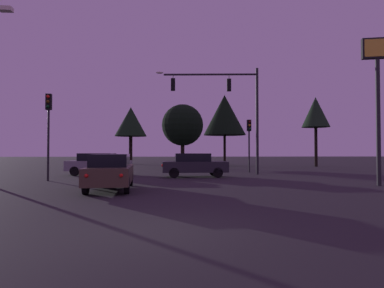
{
  "coord_description": "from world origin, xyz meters",
  "views": [
    {
      "loc": [
        0.28,
        -6.64,
        1.61
      ],
      "look_at": [
        1.95,
        19.19,
        2.25
      ],
      "focal_mm": 30.57,
      "sensor_mm": 36.0,
      "label": 1
    }
  ],
  "objects_px": {
    "traffic_light_corner_right": "(48,120)",
    "car_crossing_left": "(194,165)",
    "traffic_light_corner_left": "(249,135)",
    "tree_left_far": "(183,125)",
    "car_crossing_right": "(99,164)",
    "tree_right_cluster": "(225,115)",
    "store_sign_illuminated": "(378,77)",
    "tree_center_horizon": "(131,122)",
    "traffic_signal_mast_arm": "(229,100)",
    "tree_behind_sign": "(316,113)",
    "car_nearside_lane": "(111,171)"
  },
  "relations": [
    {
      "from": "tree_center_horizon",
      "to": "store_sign_illuminated",
      "type": "bearing_deg",
      "value": -62.06
    },
    {
      "from": "tree_left_far",
      "to": "tree_center_horizon",
      "type": "distance_m",
      "value": 12.93
    },
    {
      "from": "car_crossing_right",
      "to": "car_crossing_left",
      "type": "bearing_deg",
      "value": -18.12
    },
    {
      "from": "traffic_signal_mast_arm",
      "to": "tree_left_far",
      "type": "xyz_separation_m",
      "value": [
        -3.03,
        9.2,
        -1.12
      ]
    },
    {
      "from": "traffic_light_corner_left",
      "to": "car_crossing_right",
      "type": "xyz_separation_m",
      "value": [
        -11.2,
        -2.22,
        -2.16
      ]
    },
    {
      "from": "traffic_light_corner_left",
      "to": "tree_behind_sign",
      "type": "distance_m",
      "value": 14.4
    },
    {
      "from": "car_crossing_left",
      "to": "tree_left_far",
      "type": "xyz_separation_m",
      "value": [
        -0.34,
        11.64,
        3.51
      ]
    },
    {
      "from": "car_crossing_right",
      "to": "tree_left_far",
      "type": "bearing_deg",
      "value": 56.88
    },
    {
      "from": "traffic_light_corner_right",
      "to": "tree_right_cluster",
      "type": "height_order",
      "value": "tree_right_cluster"
    },
    {
      "from": "car_crossing_right",
      "to": "tree_right_cluster",
      "type": "distance_m",
      "value": 18.86
    },
    {
      "from": "tree_center_horizon",
      "to": "traffic_light_corner_right",
      "type": "bearing_deg",
      "value": -93.44
    },
    {
      "from": "traffic_light_corner_left",
      "to": "tree_center_horizon",
      "type": "bearing_deg",
      "value": 122.07
    },
    {
      "from": "traffic_light_corner_left",
      "to": "car_nearside_lane",
      "type": "relative_size",
      "value": 0.89
    },
    {
      "from": "tree_left_far",
      "to": "tree_behind_sign",
      "type": "bearing_deg",
      "value": 10.14
    },
    {
      "from": "traffic_signal_mast_arm",
      "to": "tree_behind_sign",
      "type": "xyz_separation_m",
      "value": [
        11.92,
        11.88,
        0.59
      ]
    },
    {
      "from": "car_crossing_right",
      "to": "tree_center_horizon",
      "type": "relative_size",
      "value": 0.59
    },
    {
      "from": "traffic_signal_mast_arm",
      "to": "traffic_light_corner_right",
      "type": "height_order",
      "value": "traffic_signal_mast_arm"
    },
    {
      "from": "traffic_light_corner_left",
      "to": "tree_left_far",
      "type": "bearing_deg",
      "value": 124.52
    },
    {
      "from": "tree_left_far",
      "to": "traffic_light_corner_right",
      "type": "bearing_deg",
      "value": -119.86
    },
    {
      "from": "traffic_light_corner_left",
      "to": "tree_right_cluster",
      "type": "xyz_separation_m",
      "value": [
        0.04,
        12.03,
        2.94
      ]
    },
    {
      "from": "car_nearside_lane",
      "to": "tree_behind_sign",
      "type": "relative_size",
      "value": 0.6
    },
    {
      "from": "traffic_light_corner_left",
      "to": "store_sign_illuminated",
      "type": "bearing_deg",
      "value": -70.16
    },
    {
      "from": "traffic_light_corner_left",
      "to": "store_sign_illuminated",
      "type": "height_order",
      "value": "store_sign_illuminated"
    },
    {
      "from": "traffic_light_corner_right",
      "to": "tree_center_horizon",
      "type": "xyz_separation_m",
      "value": [
        1.51,
        25.05,
        2.19
      ]
    },
    {
      "from": "traffic_signal_mast_arm",
      "to": "car_nearside_lane",
      "type": "relative_size",
      "value": 1.65
    },
    {
      "from": "store_sign_illuminated",
      "to": "car_crossing_right",
      "type": "bearing_deg",
      "value": 151.33
    },
    {
      "from": "car_nearside_lane",
      "to": "tree_left_far",
      "type": "distance_m",
      "value": 19.23
    },
    {
      "from": "traffic_light_corner_left",
      "to": "tree_center_horizon",
      "type": "height_order",
      "value": "tree_center_horizon"
    },
    {
      "from": "tree_left_far",
      "to": "tree_right_cluster",
      "type": "xyz_separation_m",
      "value": [
        5.04,
        4.76,
        1.6
      ]
    },
    {
      "from": "car_crossing_right",
      "to": "store_sign_illuminated",
      "type": "height_order",
      "value": "store_sign_illuminated"
    },
    {
      "from": "car_nearside_lane",
      "to": "tree_right_cluster",
      "type": "xyz_separation_m",
      "value": [
        8.76,
        23.29,
        5.1
      ]
    },
    {
      "from": "store_sign_illuminated",
      "to": "tree_behind_sign",
      "type": "height_order",
      "value": "tree_behind_sign"
    },
    {
      "from": "traffic_light_corner_left",
      "to": "tree_right_cluster",
      "type": "height_order",
      "value": "tree_right_cluster"
    },
    {
      "from": "traffic_signal_mast_arm",
      "to": "traffic_light_corner_left",
      "type": "xyz_separation_m",
      "value": [
        1.97,
        1.93,
        -2.46
      ]
    },
    {
      "from": "tree_center_horizon",
      "to": "tree_left_far",
      "type": "bearing_deg",
      "value": -59.62
    },
    {
      "from": "tree_behind_sign",
      "to": "tree_center_horizon",
      "type": "relative_size",
      "value": 1.02
    },
    {
      "from": "tree_center_horizon",
      "to": "tree_behind_sign",
      "type": "bearing_deg",
      "value": -21.43
    },
    {
      "from": "car_nearside_lane",
      "to": "traffic_light_corner_left",
      "type": "bearing_deg",
      "value": 52.22
    },
    {
      "from": "tree_center_horizon",
      "to": "car_crossing_right",
      "type": "bearing_deg",
      "value": -89.14
    },
    {
      "from": "store_sign_illuminated",
      "to": "tree_left_far",
      "type": "xyz_separation_m",
      "value": [
        -8.76,
        17.67,
        -0.89
      ]
    },
    {
      "from": "car_crossing_right",
      "to": "tree_right_cluster",
      "type": "bearing_deg",
      "value": 51.75
    },
    {
      "from": "traffic_light_corner_right",
      "to": "car_crossing_left",
      "type": "relative_size",
      "value": 1.15
    },
    {
      "from": "store_sign_illuminated",
      "to": "car_crossing_left",
      "type": "bearing_deg",
      "value": 144.35
    },
    {
      "from": "car_crossing_right",
      "to": "store_sign_illuminated",
      "type": "relative_size",
      "value": 0.63
    },
    {
      "from": "car_crossing_left",
      "to": "tree_behind_sign",
      "type": "height_order",
      "value": "tree_behind_sign"
    },
    {
      "from": "car_nearside_lane",
      "to": "tree_right_cluster",
      "type": "bearing_deg",
      "value": 69.38
    },
    {
      "from": "traffic_signal_mast_arm",
      "to": "tree_center_horizon",
      "type": "bearing_deg",
      "value": 115.17
    },
    {
      "from": "tree_center_horizon",
      "to": "traffic_signal_mast_arm",
      "type": "bearing_deg",
      "value": -64.83
    },
    {
      "from": "traffic_light_corner_left",
      "to": "traffic_light_corner_right",
      "type": "height_order",
      "value": "traffic_light_corner_right"
    },
    {
      "from": "tree_left_far",
      "to": "tree_center_horizon",
      "type": "height_order",
      "value": "tree_center_horizon"
    }
  ]
}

